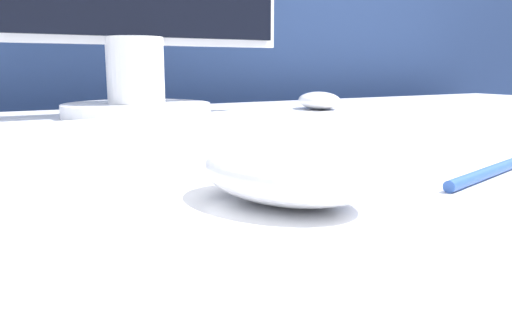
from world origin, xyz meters
TOP-DOWN VIEW (x-y plane):
  - partition_panel at (0.00, 0.66)m, footprint 5.00×0.03m
  - computer_mouse_near at (-0.07, -0.21)m, footprint 0.11×0.13m
  - keyboard at (-0.11, 0.02)m, footprint 0.39×0.18m
  - computer_mouse_far at (0.33, 0.30)m, footprint 0.10×0.12m
  - pen at (0.10, -0.22)m, footprint 0.14×0.05m

SIDE VIEW (x-z plane):
  - partition_panel at x=0.00m, z-range 0.00..1.24m
  - pen at x=0.10m, z-range 0.72..0.73m
  - keyboard at x=-0.11m, z-range 0.72..0.74m
  - computer_mouse_far at x=0.33m, z-range 0.72..0.75m
  - computer_mouse_near at x=-0.07m, z-range 0.72..0.75m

